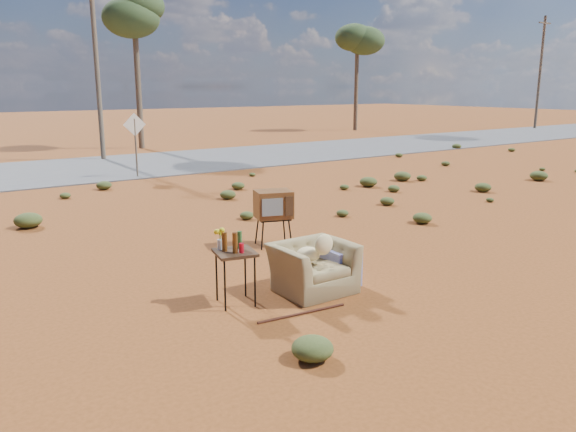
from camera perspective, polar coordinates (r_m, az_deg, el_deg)
ground at (r=8.99m, az=2.57°, el=-6.86°), size 140.00×140.00×0.00m
highway at (r=22.52m, az=-21.24°, el=4.38°), size 140.00×7.00×0.04m
armchair at (r=8.60m, az=3.02°, el=-4.51°), size 1.35×0.85×1.00m
tv_unit at (r=10.86m, az=-1.49°, el=1.12°), size 0.81×0.73×1.10m
side_table at (r=7.98m, az=-5.75°, el=-3.37°), size 0.65×0.65×1.10m
rusty_bar at (r=7.81m, az=1.44°, el=-9.85°), size 1.36×0.18×0.04m
road_sign at (r=19.92m, az=-15.27°, el=8.09°), size 0.78×0.06×2.19m
eucalyptus_center at (r=29.71m, az=-15.37°, el=19.09°), size 3.20×3.20×7.60m
eucalyptus_right at (r=41.09m, az=7.06°, el=16.94°), size 3.20×3.20×7.10m
utility_pole_center at (r=25.27m, az=-18.90°, el=14.81°), size 1.40×0.20×8.00m
utility_pole_east at (r=46.04m, az=24.24°, el=13.26°), size 1.40×0.20×8.00m
scrub_patch at (r=12.28m, az=-13.12°, el=-1.06°), size 17.49×8.07×0.33m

